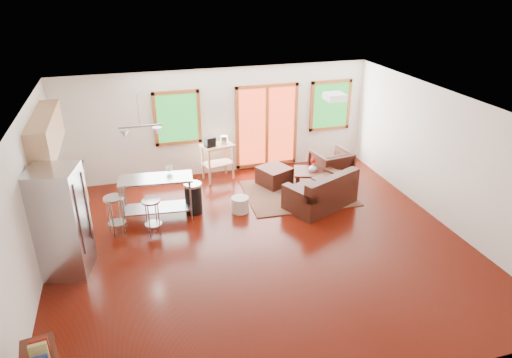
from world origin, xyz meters
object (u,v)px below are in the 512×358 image
object	(u,v)px
ottoman	(274,176)
island	(157,191)
rug	(298,193)
kitchen_cart	(216,150)
loveseat	(322,193)
coffee_table	(318,173)
armchair	(331,164)
refrigerator	(61,222)

from	to	relation	value
ottoman	island	size ratio (longest dim) A/B	0.44
rug	kitchen_cart	size ratio (longest dim) A/B	2.13
loveseat	ottoman	xyz separation A→B (m)	(-0.63, 1.32, -0.10)
kitchen_cart	island	bearing A→B (deg)	-134.98
rug	coffee_table	xyz separation A→B (m)	(0.53, 0.14, 0.37)
island	kitchen_cart	distance (m)	2.19
loveseat	kitchen_cart	xyz separation A→B (m)	(-1.86, 1.99, 0.45)
armchair	ottoman	world-z (taller)	armchair
armchair	island	size ratio (longest dim) A/B	0.57
ottoman	island	world-z (taller)	island
kitchen_cart	armchair	bearing A→B (deg)	-17.32
loveseat	armchair	distance (m)	1.40
refrigerator	island	size ratio (longest dim) A/B	1.25
rug	island	size ratio (longest dim) A/B	1.60
refrigerator	kitchen_cart	size ratio (longest dim) A/B	1.67
coffee_table	armchair	xyz separation A→B (m)	(0.47, 0.32, 0.05)
ottoman	refrigerator	size ratio (longest dim) A/B	0.35
ottoman	kitchen_cart	size ratio (longest dim) A/B	0.59
rug	refrigerator	bearing A→B (deg)	-160.87
ottoman	kitchen_cart	xyz separation A→B (m)	(-1.23, 0.67, 0.55)
armchair	loveseat	bearing A→B (deg)	49.66
armchair	kitchen_cart	distance (m)	2.75
armchair	kitchen_cart	size ratio (longest dim) A/B	0.76
loveseat	armchair	bearing A→B (deg)	33.66
ottoman	coffee_table	bearing A→B (deg)	-27.22
loveseat	island	xyz separation A→B (m)	(-3.40, 0.45, 0.31)
loveseat	coffee_table	bearing A→B (deg)	47.93
refrigerator	kitchen_cart	distance (m)	4.32
refrigerator	island	world-z (taller)	refrigerator
rug	refrigerator	size ratio (longest dim) A/B	1.27
loveseat	kitchen_cart	bearing A→B (deg)	108.96
coffee_table	island	bearing A→B (deg)	-173.67
refrigerator	ottoman	bearing A→B (deg)	39.34
coffee_table	island	world-z (taller)	island
ottoman	kitchen_cart	world-z (taller)	kitchen_cart
coffee_table	armchair	bearing A→B (deg)	34.82
refrigerator	loveseat	bearing A→B (deg)	22.72
ottoman	kitchen_cart	distance (m)	1.50
coffee_table	ottoman	xyz separation A→B (m)	(-0.91, 0.47, -0.16)
coffee_table	kitchen_cart	distance (m)	2.45
armchair	rug	bearing A→B (deg)	17.09
rug	ottoman	world-z (taller)	ottoman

